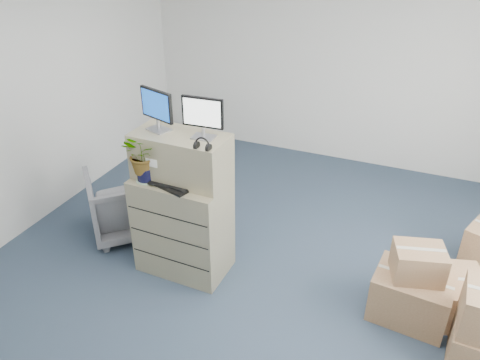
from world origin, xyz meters
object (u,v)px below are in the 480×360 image
at_px(monitor_left, 157,108).
at_px(monitor_right, 203,116).
at_px(potted_plant, 144,160).
at_px(water_bottle, 187,167).
at_px(office_chair, 126,199).
at_px(filing_cabinet_lower, 183,225).
at_px(keyboard, 170,185).

xyz_separation_m(monitor_left, monitor_right, (0.48, 0.01, -0.01)).
distance_m(monitor_right, potted_plant, 0.73).
relative_size(monitor_right, potted_plant, 0.82).
height_order(monitor_right, water_bottle, monitor_right).
distance_m(monitor_left, office_chair, 1.55).
bearing_deg(potted_plant, monitor_right, 21.37).
bearing_deg(filing_cabinet_lower, monitor_left, 166.59).
xyz_separation_m(monitor_right, potted_plant, (-0.54, -0.21, -0.45)).
height_order(keyboard, office_chair, keyboard).
bearing_deg(keyboard, office_chair, 169.56).
bearing_deg(potted_plant, filing_cabinet_lower, 25.49).
relative_size(monitor_left, keyboard, 0.88).
xyz_separation_m(monitor_left, office_chair, (-0.73, 0.27, -1.34)).
bearing_deg(monitor_left, potted_plant, -88.67).
xyz_separation_m(filing_cabinet_lower, monitor_left, (-0.23, 0.06, 1.23)).
distance_m(filing_cabinet_lower, monitor_right, 1.25).
bearing_deg(office_chair, potted_plant, 100.63).
bearing_deg(office_chair, monitor_right, 123.67).
distance_m(monitor_left, keyboard, 0.74).
xyz_separation_m(monitor_right, water_bottle, (-0.16, -0.05, -0.54)).
distance_m(filing_cabinet_lower, keyboard, 0.57).
distance_m(filing_cabinet_lower, monitor_left, 1.25).
height_order(monitor_right, keyboard, monitor_right).
xyz_separation_m(filing_cabinet_lower, keyboard, (-0.03, -0.14, 0.55)).
height_order(keyboard, water_bottle, water_bottle).
relative_size(monitor_left, water_bottle, 1.38).
height_order(monitor_left, water_bottle, monitor_left).
height_order(filing_cabinet_lower, monitor_right, monitor_right).
bearing_deg(keyboard, monitor_left, 151.92).
bearing_deg(monitor_right, office_chair, 163.93).
distance_m(filing_cabinet_lower, potted_plant, 0.83).
relative_size(filing_cabinet_lower, monitor_left, 2.66).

